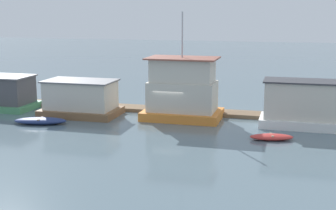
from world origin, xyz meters
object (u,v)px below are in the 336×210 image
at_px(houseboat_orange, 183,91).
at_px(dinghy_red, 272,137).
at_px(houseboat_green, 0,93).
at_px(houseboat_white, 302,105).
at_px(houseboat_brown, 81,99).
at_px(dinghy_navy, 40,121).

bearing_deg(houseboat_orange, dinghy_red, -32.46).
bearing_deg(houseboat_green, houseboat_white, -0.06).
xyz_separation_m(houseboat_orange, houseboat_white, (9.44, -0.30, -0.57)).
bearing_deg(houseboat_white, houseboat_brown, -177.64).
distance_m(houseboat_green, houseboat_brown, 8.39).
bearing_deg(houseboat_green, houseboat_brown, -5.26).
height_order(houseboat_orange, dinghy_navy, houseboat_orange).
relative_size(houseboat_brown, houseboat_orange, 0.74).
bearing_deg(houseboat_white, dinghy_navy, -167.25).
height_order(houseboat_white, dinghy_red, houseboat_white).
xyz_separation_m(houseboat_green, dinghy_red, (24.40, -4.47, -1.21)).
distance_m(houseboat_orange, dinghy_navy, 11.56).
xyz_separation_m(houseboat_brown, houseboat_white, (18.05, 0.74, 0.28)).
bearing_deg(houseboat_green, dinghy_navy, -34.19).
height_order(houseboat_orange, houseboat_white, houseboat_orange).
relative_size(houseboat_brown, dinghy_navy, 1.49).
bearing_deg(dinghy_red, houseboat_brown, 167.03).
distance_m(houseboat_green, dinghy_red, 24.84).
distance_m(houseboat_green, houseboat_white, 26.40).
relative_size(houseboat_white, dinghy_navy, 1.44).
distance_m(houseboat_brown, dinghy_navy, 4.27).
bearing_deg(houseboat_brown, houseboat_green, 174.74).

